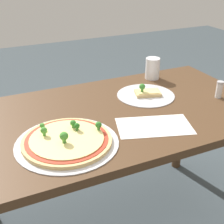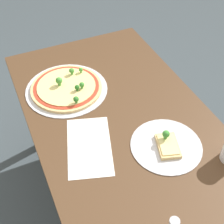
{
  "view_description": "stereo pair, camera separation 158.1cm",
  "coord_description": "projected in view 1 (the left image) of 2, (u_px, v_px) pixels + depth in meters",
  "views": [
    {
      "loc": [
        0.55,
        1.12,
        1.35
      ],
      "look_at": [
        0.05,
        0.03,
        0.74
      ],
      "focal_mm": 50.0,
      "sensor_mm": 36.0,
      "label": 1
    },
    {
      "loc": [
        -0.82,
        0.42,
        1.69
      ],
      "look_at": [
        0.05,
        0.03,
        0.74
      ],
      "focal_mm": 50.0,
      "sensor_mm": 36.0,
      "label": 2
    }
  ],
  "objects": [
    {
      "name": "pizza_tray_whole",
      "position": [
        67.0,
        141.0,
        1.16
      ],
      "size": [
        0.39,
        0.39,
        0.07
      ],
      "color": "silver",
      "rests_on": "dining_table"
    },
    {
      "name": "paper_menu",
      "position": [
        154.0,
        126.0,
        1.28
      ],
      "size": [
        0.34,
        0.26,
        0.0
      ],
      "primitive_type": "cube",
      "rotation": [
        0.0,
        0.0,
        -0.31
      ],
      "color": "white",
      "rests_on": "dining_table"
    },
    {
      "name": "condiment_shaker",
      "position": [
        219.0,
        89.0,
        1.52
      ],
      "size": [
        0.03,
        0.03,
        0.08
      ],
      "color": "silver",
      "rests_on": "dining_table"
    },
    {
      "name": "dining_table",
      "position": [
        118.0,
        129.0,
        1.44
      ],
      "size": [
        1.35,
        0.76,
        0.72
      ],
      "color": "#4C331E",
      "rests_on": "ground_plane"
    },
    {
      "name": "pizza_tray_slice",
      "position": [
        146.0,
        94.0,
        1.55
      ],
      "size": [
        0.29,
        0.29,
        0.06
      ],
      "color": "silver",
      "rests_on": "dining_table"
    },
    {
      "name": "drinking_cup",
      "position": [
        152.0,
        68.0,
        1.74
      ],
      "size": [
        0.08,
        0.08,
        0.12
      ],
      "primitive_type": "cylinder",
      "color": "white",
      "rests_on": "dining_table"
    }
  ]
}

